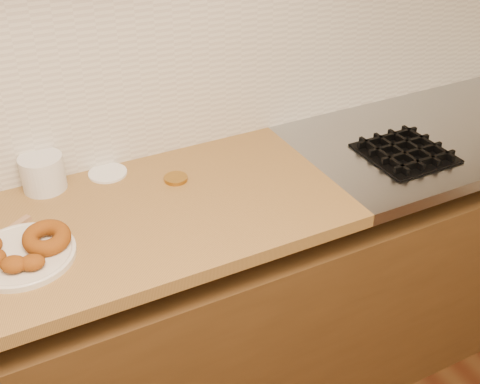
{
  "coord_description": "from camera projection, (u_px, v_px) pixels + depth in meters",
  "views": [
    {
      "loc": [
        -0.45,
        0.34,
        1.86
      ],
      "look_at": [
        0.2,
        1.61,
        0.93
      ],
      "focal_mm": 45.0,
      "sensor_mm": 36.0,
      "label": 1
    }
  ],
  "objects": [
    {
      "name": "wall_back",
      "position": [
        113.0,
        17.0,
        1.68
      ],
      "size": [
        4.0,
        0.02,
        2.7
      ],
      "primitive_type": "cube",
      "color": "tan",
      "rests_on": "ground"
    },
    {
      "name": "base_cabinet",
      "position": [
        175.0,
        334.0,
        1.98
      ],
      "size": [
        3.6,
        0.6,
        0.77
      ],
      "primitive_type": "cube",
      "color": "#543619",
      "rests_on": "floor"
    },
    {
      "name": "stovetop",
      "position": [
        466.0,
        127.0,
        2.15
      ],
      "size": [
        1.3,
        0.62,
        0.04
      ],
      "primitive_type": "cube",
      "color": "#9EA0A5",
      "rests_on": "base_cabinet"
    },
    {
      "name": "backsplash",
      "position": [
        120.0,
        70.0,
        1.76
      ],
      "size": [
        3.6,
        0.02,
        0.6
      ],
      "primitive_type": "cube",
      "color": "beige",
      "rests_on": "wall_back"
    },
    {
      "name": "burner_grates",
      "position": [
        479.0,
        130.0,
        2.06
      ],
      "size": [
        0.91,
        0.26,
        0.03
      ],
      "color": "black",
      "rests_on": "stovetop"
    },
    {
      "name": "donut_plate",
      "position": [
        23.0,
        256.0,
        1.5
      ],
      "size": [
        0.26,
        0.26,
        0.02
      ],
      "primitive_type": "cylinder",
      "color": "beige",
      "rests_on": "butcher_block"
    },
    {
      "name": "ring_donut",
      "position": [
        46.0,
        238.0,
        1.51
      ],
      "size": [
        0.13,
        0.13,
        0.05
      ],
      "primitive_type": "torus",
      "rotation": [
        0.1,
        0.0,
        -0.06
      ],
      "color": "#7D4507",
      "rests_on": "donut_plate"
    },
    {
      "name": "fried_dough_chunks",
      "position": [
        10.0,
        258.0,
        1.45
      ],
      "size": [
        0.15,
        0.18,
        0.04
      ],
      "color": "#7D4507",
      "rests_on": "donut_plate"
    },
    {
      "name": "plastic_tub",
      "position": [
        43.0,
        173.0,
        1.75
      ],
      "size": [
        0.14,
        0.14,
        0.1
      ],
      "primitive_type": "cylinder",
      "rotation": [
        0.0,
        0.0,
        -0.15
      ],
      "color": "silver",
      "rests_on": "butcher_block"
    },
    {
      "name": "tub_lid",
      "position": [
        108.0,
        173.0,
        1.84
      ],
      "size": [
        0.15,
        0.15,
        0.01
      ],
      "primitive_type": "cylinder",
      "rotation": [
        0.0,
        0.0,
        0.29
      ],
      "color": "white",
      "rests_on": "butcher_block"
    },
    {
      "name": "brass_jar_lid",
      "position": [
        176.0,
        179.0,
        1.81
      ],
      "size": [
        0.07,
        0.07,
        0.01
      ],
      "primitive_type": "cylinder",
      "rotation": [
        0.0,
        0.0,
        -0.03
      ],
      "color": "#A9782D",
      "rests_on": "butcher_block"
    },
    {
      "name": "wooden_utensil",
      "position": [
        7.0,
        232.0,
        1.58
      ],
      "size": [
        0.14,
        0.1,
        0.01
      ],
      "primitive_type": "cube",
      "rotation": [
        0.0,
        0.0,
        0.58
      ],
      "color": "#9D7350",
      "rests_on": "butcher_block"
    }
  ]
}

